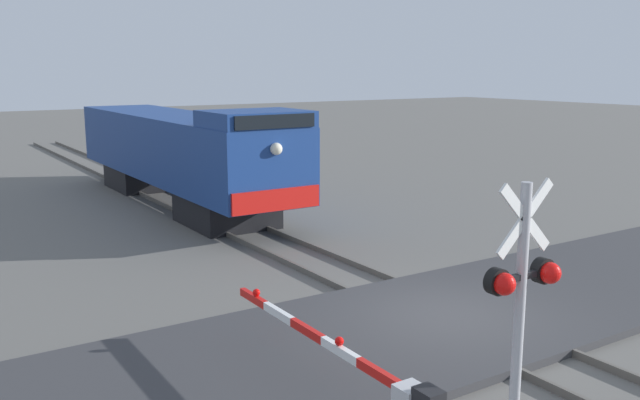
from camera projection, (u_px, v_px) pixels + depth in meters
name	position (u px, v px, depth m)	size (l,w,h in m)	color
ground_plane	(447.00, 322.00, 14.09)	(160.00, 160.00, 0.00)	#605E59
rail_track_left	(421.00, 325.00, 13.69)	(0.08, 80.00, 0.15)	#59544C
rail_track_right	(472.00, 312.00, 14.45)	(0.08, 80.00, 0.15)	#59544C
road_surface	(448.00, 318.00, 14.07)	(36.00, 5.06, 0.16)	#38383A
locomotive	(180.00, 151.00, 25.81)	(3.04, 15.54, 3.92)	black
crossing_signal	(522.00, 296.00, 8.56)	(1.18, 0.33, 3.83)	#ADADB2
crossing_gate	(379.00, 391.00, 9.47)	(0.36, 5.42, 1.21)	silver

